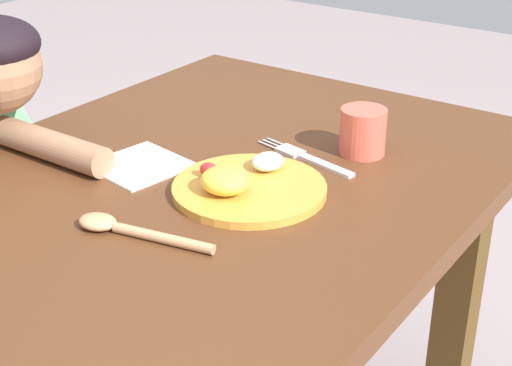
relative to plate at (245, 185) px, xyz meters
name	(u,v)px	position (x,y,z in m)	size (l,w,h in m)	color
dining_table	(163,268)	(-0.10, 0.09, -0.13)	(1.33, 0.83, 0.72)	#512E18
plate	(245,185)	(0.00, 0.00, 0.00)	(0.24, 0.24, 0.05)	gold
fork	(307,158)	(0.16, -0.01, -0.01)	(0.06, 0.21, 0.01)	silver
spoon	(125,229)	(-0.20, 0.06, 0.00)	(0.07, 0.21, 0.02)	tan
drinking_cup	(363,131)	(0.24, -0.08, 0.03)	(0.08, 0.08, 0.08)	#DB5B49
napkin	(140,165)	(-0.02, 0.20, -0.01)	(0.14, 0.14, 0.00)	white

